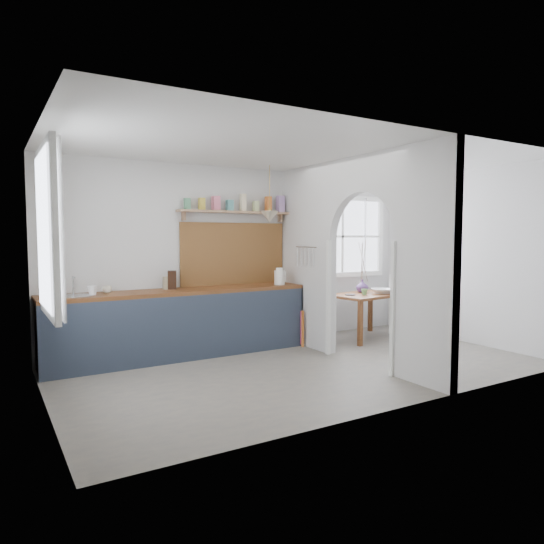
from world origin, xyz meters
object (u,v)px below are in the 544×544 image
dining_table (366,316)px  kettle (279,276)px  vase (362,286)px  chair_left (318,316)px  chair_right (408,304)px

dining_table → kettle: kettle is taller
dining_table → vase: bearing=55.7°
kettle → chair_left: bearing=-36.6°
chair_left → chair_right: chair_right is taller
chair_left → kettle: 0.84m
chair_right → kettle: kettle is taller
dining_table → vase: vase is taller
dining_table → chair_right: size_ratio=1.15×
chair_left → vase: bearing=106.3°
kettle → dining_table: bearing=-24.0°
vase → dining_table: bearing=-115.7°
chair_right → vase: size_ratio=4.72×
chair_left → chair_right: size_ratio=0.87×
chair_left → vase: (0.99, 0.16, 0.38)m
dining_table → vase: size_ratio=5.42×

